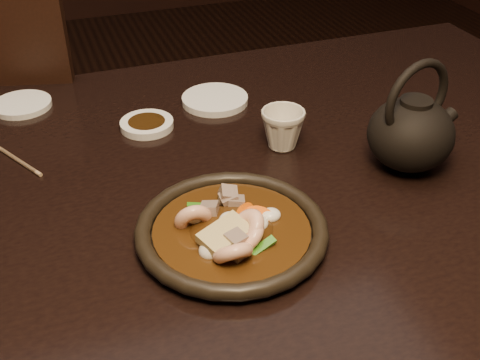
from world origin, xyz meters
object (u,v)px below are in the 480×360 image
object	(u,v)px
table	(187,223)
tea_cup	(283,128)
plate	(232,231)
chair	(8,155)
teapot	(412,131)

from	to	relation	value
table	tea_cup	xyz separation A→B (m)	(0.18, 0.05, 0.11)
plate	tea_cup	bearing A→B (deg)	51.33
plate	tea_cup	xyz separation A→B (m)	(0.16, 0.19, 0.02)
chair	tea_cup	distance (m)	0.77
table	tea_cup	size ratio (longest dim) A/B	22.39
teapot	tea_cup	bearing A→B (deg)	129.21
table	teapot	world-z (taller)	teapot
teapot	plate	bearing A→B (deg)	-179.64
tea_cup	teapot	world-z (taller)	teapot
plate	tea_cup	world-z (taller)	tea_cup
table	plate	world-z (taller)	plate
chair	plate	xyz separation A→B (m)	(0.31, -0.75, 0.26)
tea_cup	teapot	size ratio (longest dim) A/B	0.41
chair	tea_cup	bearing A→B (deg)	144.35
plate	teapot	distance (m)	0.32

